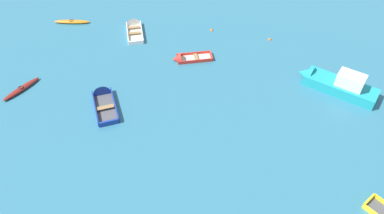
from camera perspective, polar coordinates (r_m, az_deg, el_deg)
name	(u,v)px	position (r m, az deg, el deg)	size (l,w,h in m)	color
kayak_orange_midfield_right	(72,22)	(40.78, -18.42, 12.66)	(3.73, 0.73, 0.35)	orange
kayak_maroon_far_right	(21,89)	(33.13, -25.32, 2.62)	(2.47, 3.28, 0.34)	maroon
motor_launch_turquoise_far_back	(335,83)	(32.03, 21.69, 3.53)	(6.29, 5.13, 2.26)	teal
rowboat_red_near_left	(183,59)	(33.31, -1.39, 7.63)	(3.78, 1.76, 1.17)	beige
rowboat_deep_blue_center	(103,97)	(30.06, -13.88, 1.62)	(2.77, 4.66, 1.44)	#4C4C51
rowboat_white_cluster_inner	(134,26)	(38.44, -9.15, 12.46)	(2.13, 4.48, 1.36)	beige
mooring_buoy_far_field	(270,40)	(36.98, 12.15, 10.33)	(0.31, 0.31, 0.31)	orange
mooring_buoy_trailing	(212,30)	(37.68, 3.11, 11.97)	(0.30, 0.30, 0.30)	orange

